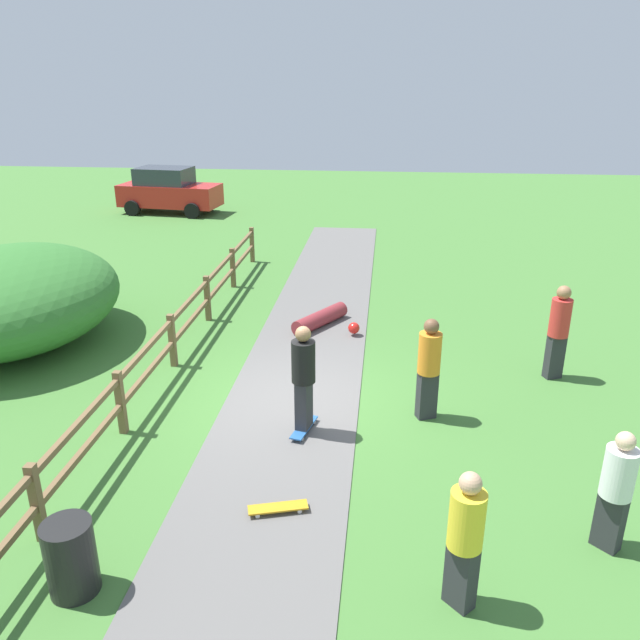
{
  "coord_description": "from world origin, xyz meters",
  "views": [
    {
      "loc": [
        1.55,
        -9.82,
        5.44
      ],
      "look_at": [
        0.34,
        1.57,
        1.0
      ],
      "focal_mm": 35.13,
      "sensor_mm": 36.0,
      "label": 1
    }
  ],
  "objects_px": {
    "skateboard_loose": "(278,508)",
    "bystander_orange": "(429,364)",
    "trash_bin": "(71,558)",
    "parked_car_red": "(169,191)",
    "skater_fallen": "(323,319)",
    "bush_large": "(12,298)",
    "bystander_yellow": "(465,535)",
    "bystander_white": "(617,486)",
    "skater_riding": "(303,374)",
    "bystander_red": "(559,328)"
  },
  "relations": [
    {
      "from": "bystander_orange",
      "to": "parked_car_red",
      "type": "distance_m",
      "value": 19.28
    },
    {
      "from": "trash_bin",
      "to": "skater_fallen",
      "type": "bearing_deg",
      "value": 76.58
    },
    {
      "from": "trash_bin",
      "to": "bystander_white",
      "type": "relative_size",
      "value": 0.55
    },
    {
      "from": "bystander_white",
      "to": "bystander_red",
      "type": "distance_m",
      "value": 4.82
    },
    {
      "from": "bystander_yellow",
      "to": "skater_fallen",
      "type": "bearing_deg",
      "value": 106.17
    },
    {
      "from": "trash_bin",
      "to": "parked_car_red",
      "type": "relative_size",
      "value": 0.21
    },
    {
      "from": "trash_bin",
      "to": "skateboard_loose",
      "type": "height_order",
      "value": "trash_bin"
    },
    {
      "from": "skateboard_loose",
      "to": "bystander_white",
      "type": "relative_size",
      "value": 0.51
    },
    {
      "from": "skater_riding",
      "to": "skater_fallen",
      "type": "xyz_separation_m",
      "value": [
        -0.17,
        4.65,
        -0.86
      ]
    },
    {
      "from": "skater_fallen",
      "to": "parked_car_red",
      "type": "distance_m",
      "value": 14.81
    },
    {
      "from": "bystander_yellow",
      "to": "bystander_red",
      "type": "xyz_separation_m",
      "value": [
        2.37,
        5.91,
        0.1
      ]
    },
    {
      "from": "trash_bin",
      "to": "bystander_yellow",
      "type": "xyz_separation_m",
      "value": [
        4.31,
        0.25,
        0.49
      ]
    },
    {
      "from": "trash_bin",
      "to": "bystander_red",
      "type": "relative_size",
      "value": 0.48
    },
    {
      "from": "skater_riding",
      "to": "bystander_orange",
      "type": "xyz_separation_m",
      "value": [
        2.01,
        0.72,
        -0.06
      ]
    },
    {
      "from": "bush_large",
      "to": "skater_fallen",
      "type": "xyz_separation_m",
      "value": [
        6.53,
        1.63,
        -0.85
      ]
    },
    {
      "from": "bystander_yellow",
      "to": "bystander_red",
      "type": "relative_size",
      "value": 0.92
    },
    {
      "from": "trash_bin",
      "to": "parked_car_red",
      "type": "distance_m",
      "value": 21.63
    },
    {
      "from": "trash_bin",
      "to": "bystander_white",
      "type": "bearing_deg",
      "value": 12.4
    },
    {
      "from": "bush_large",
      "to": "skater_riding",
      "type": "distance_m",
      "value": 7.34
    },
    {
      "from": "bush_large",
      "to": "skateboard_loose",
      "type": "bearing_deg",
      "value": -37.57
    },
    {
      "from": "skateboard_loose",
      "to": "parked_car_red",
      "type": "height_order",
      "value": "parked_car_red"
    },
    {
      "from": "bush_large",
      "to": "skater_fallen",
      "type": "relative_size",
      "value": 3.2
    },
    {
      "from": "bush_large",
      "to": "bystander_yellow",
      "type": "height_order",
      "value": "bush_large"
    },
    {
      "from": "bush_large",
      "to": "parked_car_red",
      "type": "bearing_deg",
      "value": 95.48
    },
    {
      "from": "trash_bin",
      "to": "bystander_red",
      "type": "xyz_separation_m",
      "value": [
        6.68,
        6.16,
        0.59
      ]
    },
    {
      "from": "skater_fallen",
      "to": "bystander_orange",
      "type": "relative_size",
      "value": 0.9
    },
    {
      "from": "bush_large",
      "to": "bystander_white",
      "type": "xyz_separation_m",
      "value": [
        10.76,
        -5.28,
        -0.15
      ]
    },
    {
      "from": "skater_fallen",
      "to": "bystander_yellow",
      "type": "bearing_deg",
      "value": -73.83
    },
    {
      "from": "bystander_orange",
      "to": "parked_car_red",
      "type": "xyz_separation_m",
      "value": [
        -10.06,
        16.45,
        -0.04
      ]
    },
    {
      "from": "bystander_yellow",
      "to": "skateboard_loose",
      "type": "bearing_deg",
      "value": 149.57
    },
    {
      "from": "skateboard_loose",
      "to": "bystander_orange",
      "type": "bearing_deg",
      "value": 53.15
    },
    {
      "from": "skater_riding",
      "to": "skateboard_loose",
      "type": "relative_size",
      "value": 2.25
    },
    {
      "from": "bush_large",
      "to": "bystander_white",
      "type": "bearing_deg",
      "value": -26.16
    },
    {
      "from": "bystander_orange",
      "to": "bystander_red",
      "type": "height_order",
      "value": "bystander_red"
    },
    {
      "from": "skater_riding",
      "to": "bystander_red",
      "type": "distance_m",
      "value": 5.19
    },
    {
      "from": "skater_fallen",
      "to": "bystander_yellow",
      "type": "height_order",
      "value": "bystander_yellow"
    },
    {
      "from": "bystander_white",
      "to": "bystander_red",
      "type": "bearing_deg",
      "value": 84.42
    },
    {
      "from": "bystander_orange",
      "to": "skater_riding",
      "type": "bearing_deg",
      "value": -160.35
    },
    {
      "from": "skater_fallen",
      "to": "bystander_white",
      "type": "relative_size",
      "value": 0.99
    },
    {
      "from": "bystander_orange",
      "to": "bystander_red",
      "type": "relative_size",
      "value": 0.96
    },
    {
      "from": "bystander_yellow",
      "to": "bystander_orange",
      "type": "distance_m",
      "value": 4.11
    },
    {
      "from": "skater_fallen",
      "to": "bystander_white",
      "type": "height_order",
      "value": "bystander_white"
    },
    {
      "from": "skateboard_loose",
      "to": "bystander_orange",
      "type": "distance_m",
      "value": 3.6
    },
    {
      "from": "bystander_white",
      "to": "bush_large",
      "type": "bearing_deg",
      "value": 153.84
    },
    {
      "from": "skater_fallen",
      "to": "bystander_red",
      "type": "distance_m",
      "value": 5.23
    },
    {
      "from": "bush_large",
      "to": "parked_car_red",
      "type": "xyz_separation_m",
      "value": [
        -1.36,
        14.15,
        -0.09
      ]
    },
    {
      "from": "bystander_white",
      "to": "trash_bin",
      "type": "bearing_deg",
      "value": -167.6
    },
    {
      "from": "skater_fallen",
      "to": "skateboard_loose",
      "type": "height_order",
      "value": "skater_fallen"
    },
    {
      "from": "skater_riding",
      "to": "bystander_orange",
      "type": "height_order",
      "value": "skater_riding"
    },
    {
      "from": "skater_fallen",
      "to": "bystander_orange",
      "type": "distance_m",
      "value": 4.56
    }
  ]
}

